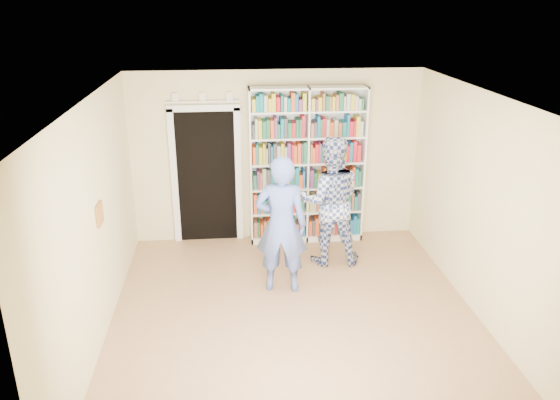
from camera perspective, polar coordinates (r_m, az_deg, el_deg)
The scene contains 11 objects.
floor at distance 6.86m, azimuth 1.62°, elevation -12.31°, with size 5.00×5.00×0.00m, color #A0724D.
ceiling at distance 5.85m, azimuth 1.89°, elevation 10.49°, with size 5.00×5.00×0.00m, color white.
wall_back at distance 8.58m, azimuth -0.38°, elevation 4.52°, with size 4.50×4.50×0.00m, color beige.
wall_left at distance 6.36m, azimuth -18.81°, elevation -2.49°, with size 5.00×5.00×0.00m, color beige.
wall_right at distance 6.88m, azimuth 20.69°, elevation -1.00°, with size 5.00×5.00×0.00m, color beige.
bookshelf at distance 8.52m, azimuth 2.83°, elevation 3.62°, with size 1.79×0.34×2.46m.
doorway at distance 8.58m, azimuth -7.71°, elevation 3.15°, with size 1.10×0.08×2.43m.
wall_art at distance 6.52m, azimuth -18.33°, elevation -1.40°, with size 0.03×0.25×0.25m, color brown.
man_blue at distance 7.08m, azimuth 0.13°, elevation -2.65°, with size 0.68×0.45×1.86m, color #5168B5.
man_plaid at distance 7.87m, azimuth 5.24°, elevation -0.11°, with size 0.93×0.72×1.91m, color navy.
paper_sheet at distance 7.69m, azimuth 6.16°, elevation -0.26°, with size 0.21×0.01×0.30m, color white.
Camera 1 is at (-0.76, -5.71, 3.72)m, focal length 35.00 mm.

